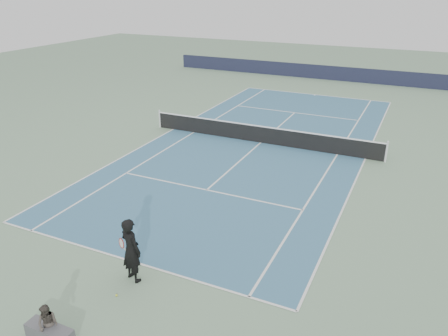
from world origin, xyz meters
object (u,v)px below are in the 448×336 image
at_px(tennis_net, 261,134).
at_px(tennis_player, 131,250).
at_px(tennis_ball, 117,295).
at_px(spectator_bench, 49,329).

distance_m(tennis_net, tennis_player, 12.58).
xyz_separation_m(tennis_net, tennis_ball, (0.76, -13.40, -0.47)).
relative_size(tennis_net, tennis_ball, 204.94).
bearing_deg(tennis_player, tennis_net, 93.35).
bearing_deg(tennis_player, spectator_bench, -98.52).
distance_m(tennis_player, tennis_ball, 1.29).
bearing_deg(tennis_net, spectator_bench, -88.83).
height_order(tennis_player, tennis_ball, tennis_player).
distance_m(tennis_ball, spectator_bench, 2.05).
xyz_separation_m(tennis_net, spectator_bench, (0.31, -15.37, -0.15)).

